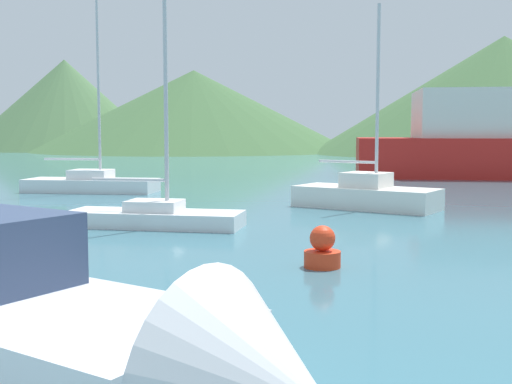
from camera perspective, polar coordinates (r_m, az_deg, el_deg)
motorboat_near at (r=8.23m, az=-21.21°, el=-10.42°), size 9.29×4.58×2.43m
sailboat_inner at (r=23.41m, az=9.76°, el=-0.21°), size 5.45×3.33×7.19m
sailboat_middle at (r=30.31m, az=-14.43°, el=0.88°), size 6.23×3.08×11.15m
sailboat_outer at (r=18.80m, az=-8.97°, el=-1.91°), size 5.25×2.27×8.14m
buoy_marker at (r=13.08m, az=5.92°, el=-5.16°), size 0.74×0.74×0.86m
hill_west at (r=105.39m, az=-16.59°, el=7.43°), size 30.71×30.71×14.02m
hill_central at (r=95.94m, az=-5.54°, el=7.21°), size 47.23×47.23×11.83m
hill_east at (r=89.23m, az=21.06°, el=8.04°), size 49.57×49.57×15.00m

